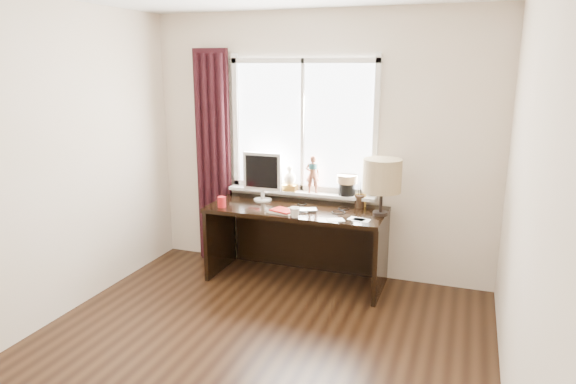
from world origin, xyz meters
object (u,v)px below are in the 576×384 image
at_px(laptop, 301,210).
at_px(table_lamp, 382,176).
at_px(red_cup, 222,202).
at_px(monitor, 262,174).
at_px(mug, 295,212).
at_px(desk, 300,229).

relative_size(laptop, table_lamp, 0.56).
bearing_deg(table_lamp, red_cup, -170.24).
bearing_deg(monitor, mug, -41.73).
distance_m(red_cup, table_lamp, 1.54).
distance_m(monitor, table_lamp, 1.22).
xyz_separation_m(desk, table_lamp, (0.80, -0.06, 0.61)).
bearing_deg(laptop, table_lamp, -12.58).
height_order(laptop, desk, laptop).
xyz_separation_m(mug, monitor, (-0.50, 0.44, 0.23)).
bearing_deg(desk, monitor, 173.42).
relative_size(red_cup, desk, 0.06).
xyz_separation_m(mug, desk, (-0.09, 0.40, -0.29)).
bearing_deg(table_lamp, mug, -154.94).
distance_m(mug, desk, 0.50).
relative_size(laptop, desk, 0.17).
bearing_deg(laptop, monitor, 131.33).
xyz_separation_m(mug, table_lamp, (0.71, 0.33, 0.31)).
bearing_deg(mug, table_lamp, 25.06).
bearing_deg(red_cup, mug, -5.77).
height_order(laptop, table_lamp, table_lamp).
bearing_deg(red_cup, table_lamp, 9.76).
distance_m(red_cup, desk, 0.81).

